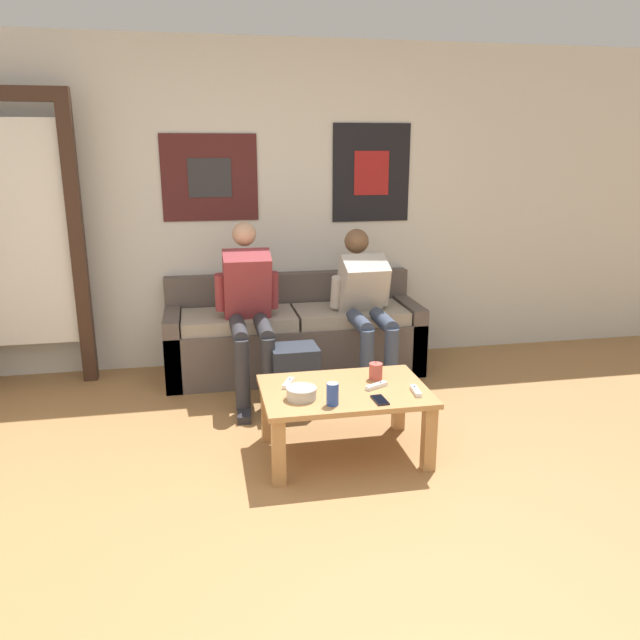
% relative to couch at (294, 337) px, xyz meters
% --- Properties ---
extents(ground_plane, '(18.00, 18.00, 0.00)m').
position_rel_couch_xyz_m(ground_plane, '(-0.29, -2.30, -0.28)').
color(ground_plane, '#9E7042').
extents(wall_back, '(10.00, 0.07, 2.55)m').
position_rel_couch_xyz_m(wall_back, '(-0.29, 0.34, 0.99)').
color(wall_back, silver).
rests_on(wall_back, ground_plane).
extents(door_frame, '(1.00, 0.10, 2.15)m').
position_rel_couch_xyz_m(door_frame, '(-2.03, 0.13, 0.91)').
color(door_frame, '#382319').
rests_on(door_frame, ground_plane).
extents(couch, '(1.99, 0.67, 0.75)m').
position_rel_couch_xyz_m(couch, '(0.00, 0.00, 0.00)').
color(couch, '#564C47').
rests_on(couch, ground_plane).
extents(coffee_table, '(0.95, 0.65, 0.41)m').
position_rel_couch_xyz_m(coffee_table, '(0.07, -1.46, 0.05)').
color(coffee_table, '#B27F4C').
rests_on(coffee_table, ground_plane).
extents(person_seated_adult, '(0.47, 0.94, 1.22)m').
position_rel_couch_xyz_m(person_seated_adult, '(-0.38, -0.35, 0.38)').
color(person_seated_adult, '#2D2D33').
rests_on(person_seated_adult, ground_plane).
extents(person_seated_teen, '(0.47, 0.97, 1.14)m').
position_rel_couch_xyz_m(person_seated_teen, '(0.50, -0.31, 0.35)').
color(person_seated_teen, '#384256').
rests_on(person_seated_teen, ground_plane).
extents(backpack, '(0.32, 0.31, 0.45)m').
position_rel_couch_xyz_m(backpack, '(-0.11, -0.75, -0.07)').
color(backpack, '#282D38').
rests_on(backpack, ground_plane).
extents(ceramic_bowl, '(0.17, 0.17, 0.07)m').
position_rel_couch_xyz_m(ceramic_bowl, '(-0.20, -1.55, 0.16)').
color(ceramic_bowl, '#B7B2A8').
rests_on(ceramic_bowl, coffee_table).
extents(pillar_candle, '(0.08, 0.08, 0.11)m').
position_rel_couch_xyz_m(pillar_candle, '(0.29, -1.34, 0.18)').
color(pillar_candle, '#B24C42').
rests_on(pillar_candle, coffee_table).
extents(drink_can_blue, '(0.07, 0.07, 0.12)m').
position_rel_couch_xyz_m(drink_can_blue, '(-0.05, -1.67, 0.19)').
color(drink_can_blue, '#28479E').
rests_on(drink_can_blue, coffee_table).
extents(game_controller_near_left, '(0.09, 0.15, 0.03)m').
position_rel_couch_xyz_m(game_controller_near_left, '(-0.24, -1.34, 0.14)').
color(game_controller_near_left, white).
rests_on(game_controller_near_left, coffee_table).
extents(game_controller_near_right, '(0.05, 0.15, 0.03)m').
position_rel_couch_xyz_m(game_controller_near_right, '(0.45, -1.59, 0.14)').
color(game_controller_near_right, white).
rests_on(game_controller_near_right, coffee_table).
extents(game_controller_far_center, '(0.14, 0.09, 0.03)m').
position_rel_couch_xyz_m(game_controller_far_center, '(0.25, -1.48, 0.14)').
color(game_controller_far_center, white).
rests_on(game_controller_far_center, coffee_table).
extents(cell_phone, '(0.07, 0.14, 0.01)m').
position_rel_couch_xyz_m(cell_phone, '(0.22, -1.67, 0.13)').
color(cell_phone, black).
rests_on(cell_phone, coffee_table).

